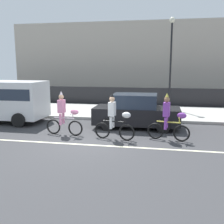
{
  "coord_description": "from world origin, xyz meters",
  "views": [
    {
      "loc": [
        2.77,
        -9.79,
        2.99
      ],
      "look_at": [
        0.7,
        1.2,
        1.0
      ],
      "focal_mm": 42.0,
      "sensor_mm": 36.0,
      "label": 1
    }
  ],
  "objects": [
    {
      "name": "building_backdrop",
      "position": [
        2.75,
        18.0,
        3.44
      ],
      "size": [
        28.0,
        8.0,
        6.87
      ],
      "primitive_type": "cube",
      "color": "#B2A899",
      "rests_on": "ground"
    },
    {
      "name": "parade_cyclist_pink",
      "position": [
        -1.31,
        0.73,
        0.84
      ],
      "size": [
        1.72,
        0.5,
        1.92
      ],
      "color": "black",
      "rests_on": "ground"
    },
    {
      "name": "street_lamp_post",
      "position": [
        3.31,
        7.96,
        3.99
      ],
      "size": [
        0.36,
        0.36,
        5.86
      ],
      "color": "black",
      "rests_on": "sidewalk_curb"
    },
    {
      "name": "parade_cyclist_zebra",
      "position": [
        0.96,
        0.42,
        0.84
      ],
      "size": [
        1.71,
        0.52,
        1.92
      ],
      "color": "black",
      "rests_on": "ground"
    },
    {
      "name": "fence_line",
      "position": [
        0.0,
        9.4,
        0.7
      ],
      "size": [
        40.0,
        0.08,
        1.4
      ],
      "primitive_type": "cube",
      "color": "black",
      "rests_on": "ground"
    },
    {
      "name": "sidewalk_curb",
      "position": [
        0.0,
        6.5,
        0.07
      ],
      "size": [
        60.0,
        5.0,
        0.15
      ],
      "primitive_type": "cube",
      "color": "#ADAAA3",
      "rests_on": "ground"
    },
    {
      "name": "parked_van_white",
      "position": [
        -5.67,
        2.7,
        1.28
      ],
      "size": [
        5.0,
        2.22,
        2.18
      ],
      "color": "white",
      "rests_on": "ground"
    },
    {
      "name": "ground_plane",
      "position": [
        0.0,
        0.0,
        0.0
      ],
      "size": [
        80.0,
        80.0,
        0.0
      ],
      "primitive_type": "plane",
      "color": "#38383A"
    },
    {
      "name": "road_centre_line",
      "position": [
        0.0,
        -0.5,
        0.0
      ],
      "size": [
        36.0,
        0.14,
        0.01
      ],
      "primitive_type": "cube",
      "color": "beige",
      "rests_on": "ground"
    },
    {
      "name": "parade_cyclist_purple",
      "position": [
        3.12,
        0.73,
        0.84
      ],
      "size": [
        1.7,
        0.54,
        1.92
      ],
      "color": "black",
      "rests_on": "ground"
    },
    {
      "name": "parked_car_black",
      "position": [
        1.61,
        2.7,
        0.78
      ],
      "size": [
        4.1,
        1.92,
        1.64
      ],
      "color": "black",
      "rests_on": "ground"
    }
  ]
}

